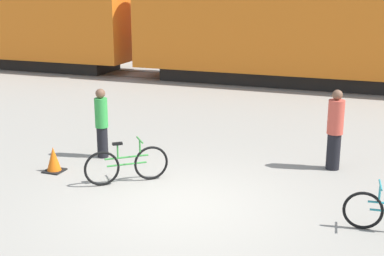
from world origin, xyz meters
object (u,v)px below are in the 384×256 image
(bicycle_green, at_px, (127,165))
(person_in_red, at_px, (335,130))
(person_in_green, at_px, (102,123))
(traffic_cone, at_px, (54,160))
(freight_train, at_px, (303,19))

(bicycle_green, bearing_deg, person_in_red, 31.49)
(person_in_green, height_order, person_in_red, person_in_red)
(person_in_green, bearing_deg, person_in_red, 165.46)
(person_in_green, distance_m, traffic_cone, 1.45)
(freight_train, relative_size, person_in_red, 23.93)
(freight_train, relative_size, bicycle_green, 31.11)
(person_in_green, distance_m, person_in_red, 5.21)
(freight_train, xyz_separation_m, person_in_red, (2.41, -9.88, -1.69))
(freight_train, height_order, person_in_red, freight_train)
(freight_train, relative_size, traffic_cone, 76.42)
(traffic_cone, bearing_deg, bicycle_green, -1.19)
(freight_train, xyz_separation_m, person_in_green, (-2.69, -10.93, -1.75))
(freight_train, relative_size, person_in_green, 25.94)
(bicycle_green, relative_size, traffic_cone, 2.46)
(freight_train, xyz_separation_m, traffic_cone, (-3.17, -12.17, -2.32))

